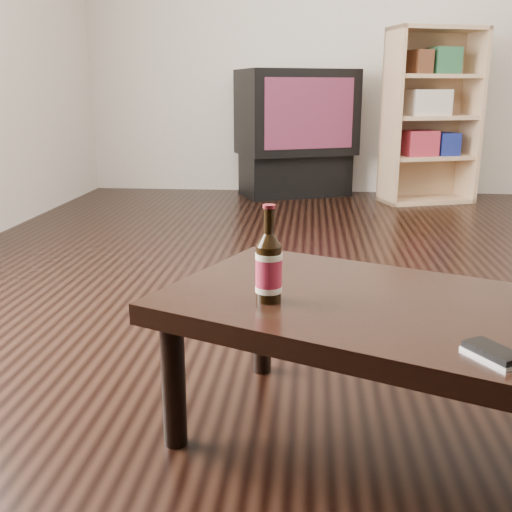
# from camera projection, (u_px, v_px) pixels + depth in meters

# --- Properties ---
(floor) EXTENTS (5.00, 6.00, 0.01)m
(floor) POSITION_uv_depth(u_px,v_px,m) (447.00, 317.00, 2.39)
(floor) COLOR black
(floor) RESTS_ON ground
(wall_back) EXTENTS (5.00, 0.02, 2.70)m
(wall_back) POSITION_uv_depth(u_px,v_px,m) (383.00, 29.00, 4.91)
(wall_back) COLOR beige
(wall_back) RESTS_ON ground
(tv_stand) EXTENTS (0.97, 0.75, 0.35)m
(tv_stand) POSITION_uv_depth(u_px,v_px,m) (295.00, 175.00, 5.08)
(tv_stand) COLOR black
(tv_stand) RESTS_ON floor
(tv) EXTENTS (1.06, 0.88, 0.68)m
(tv) POSITION_uv_depth(u_px,v_px,m) (296.00, 112.00, 4.94)
(tv) COLOR black
(tv) RESTS_ON tv_stand
(bookshelf) EXTENTS (0.78, 0.53, 1.32)m
(bookshelf) POSITION_uv_depth(u_px,v_px,m) (429.00, 114.00, 4.65)
(bookshelf) COLOR tan
(bookshelf) RESTS_ON floor
(coffee_table) EXTENTS (1.19, 0.96, 0.39)m
(coffee_table) POSITION_uv_depth(u_px,v_px,m) (381.00, 322.00, 1.43)
(coffee_table) COLOR black
(coffee_table) RESTS_ON floor
(beer_bottle) EXTENTS (0.07, 0.07, 0.23)m
(beer_bottle) POSITION_uv_depth(u_px,v_px,m) (269.00, 268.00, 1.40)
(beer_bottle) COLOR black
(beer_bottle) RESTS_ON coffee_table
(phone) EXTENTS (0.11, 0.12, 0.02)m
(phone) POSITION_uv_depth(u_px,v_px,m) (493.00, 353.00, 1.12)
(phone) COLOR silver
(phone) RESTS_ON coffee_table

